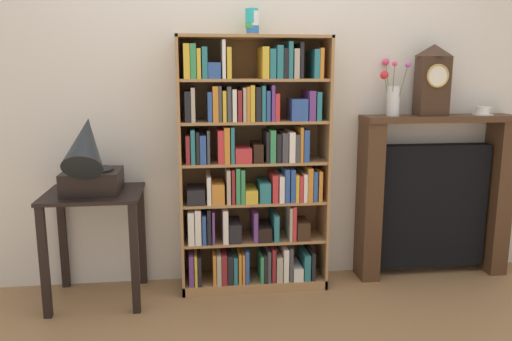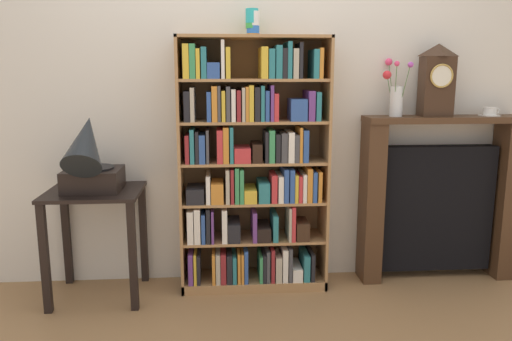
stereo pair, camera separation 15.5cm
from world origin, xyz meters
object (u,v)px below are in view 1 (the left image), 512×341
object	(u,v)px
fireplace_mantel	(433,197)
mantel_clock	(433,80)
cup_stack	(252,22)
side_table_left	(95,219)
flower_vase	(393,94)
bookshelf	(252,172)
gramophone	(89,160)
teacup_with_saucer	(483,111)

from	to	relation	value
fireplace_mantel	mantel_clock	world-z (taller)	mantel_clock
cup_stack	mantel_clock	distance (m)	1.23
side_table_left	flower_vase	distance (m)	2.04
bookshelf	cup_stack	size ratio (longest dim) A/B	9.89
bookshelf	mantel_clock	bearing A→B (deg)	1.96
bookshelf	fireplace_mantel	size ratio (longest dim) A/B	1.45
bookshelf	gramophone	world-z (taller)	bookshelf
flower_vase	mantel_clock	bearing A→B (deg)	-1.47
side_table_left	mantel_clock	bearing A→B (deg)	3.40
bookshelf	fireplace_mantel	bearing A→B (deg)	2.81
gramophone	fireplace_mantel	size ratio (longest dim) A/B	0.47
gramophone	mantel_clock	xyz separation A→B (m)	(2.16, 0.20, 0.45)
fireplace_mantel	bookshelf	bearing A→B (deg)	-177.19
mantel_clock	flower_vase	xyz separation A→B (m)	(-0.26, 0.01, -0.09)
mantel_clock	teacup_with_saucer	bearing A→B (deg)	0.34
fireplace_mantel	cup_stack	bearing A→B (deg)	-179.08
gramophone	mantel_clock	distance (m)	2.21
teacup_with_saucer	mantel_clock	bearing A→B (deg)	-179.66
cup_stack	gramophone	distance (m)	1.27
cup_stack	fireplace_mantel	distance (m)	1.70
bookshelf	side_table_left	distance (m)	1.00
mantel_clock	flower_vase	world-z (taller)	mantel_clock
fireplace_mantel	mantel_clock	distance (m)	0.80
side_table_left	fireplace_mantel	distance (m)	2.23
side_table_left	gramophone	world-z (taller)	gramophone
gramophone	mantel_clock	bearing A→B (deg)	5.24
side_table_left	fireplace_mantel	size ratio (longest dim) A/B	0.62
cup_stack	teacup_with_saucer	size ratio (longest dim) A/B	1.18
gramophone	side_table_left	bearing A→B (deg)	90.00
bookshelf	flower_vase	bearing A→B (deg)	2.94
side_table_left	gramophone	xyz separation A→B (m)	(0.00, -0.07, 0.38)
fireplace_mantel	flower_vase	world-z (taller)	flower_vase
bookshelf	side_table_left	bearing A→B (deg)	-174.83
bookshelf	gramophone	bearing A→B (deg)	-170.78
mantel_clock	cup_stack	bearing A→B (deg)	179.95
side_table_left	teacup_with_saucer	bearing A→B (deg)	2.96
teacup_with_saucer	flower_vase	bearing A→B (deg)	179.59
bookshelf	flower_vase	xyz separation A→B (m)	(0.93, 0.05, 0.48)
bookshelf	gramophone	size ratio (longest dim) A/B	3.08
fireplace_mantel	mantel_clock	bearing A→B (deg)	-162.94
mantel_clock	side_table_left	bearing A→B (deg)	-176.60
bookshelf	gramophone	xyz separation A→B (m)	(-0.97, -0.16, 0.13)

